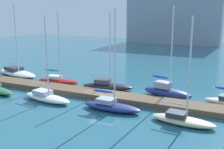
# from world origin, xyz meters

# --- Properties ---
(ground_plane) EXTENTS (120.00, 120.00, 0.00)m
(ground_plane) POSITION_xyz_m (0.00, 0.00, 0.00)
(ground_plane) COLOR #286075
(dock_pier) EXTENTS (33.17, 2.32, 0.54)m
(dock_pier) POSITION_xyz_m (0.00, 0.00, 0.27)
(dock_pier) COLOR brown
(dock_pier) RESTS_ON ground_plane
(sailboat_0) EXTENTS (7.71, 4.05, 9.64)m
(sailboat_0) POSITION_xyz_m (-15.14, 3.78, 0.47)
(sailboat_0) COLOR white
(sailboat_0) RESTS_ON ground_plane
(sailboat_2) EXTENTS (5.49, 2.13, 8.67)m
(sailboat_2) POSITION_xyz_m (-7.65, 2.82, 0.50)
(sailboat_2) COLOR #B21E1E
(sailboat_2) RESTS_ON ground_plane
(sailboat_3) EXTENTS (5.86, 2.51, 8.22)m
(sailboat_3) POSITION_xyz_m (-4.66, -3.21, 0.45)
(sailboat_3) COLOR white
(sailboat_3) RESTS_ON ground_plane
(sailboat_4) EXTENTS (5.90, 2.99, 8.41)m
(sailboat_4) POSITION_xyz_m (-0.95, 2.73, 0.52)
(sailboat_4) COLOR black
(sailboat_4) RESTS_ON ground_plane
(sailboat_5) EXTENTS (5.37, 1.80, 8.76)m
(sailboat_5) POSITION_xyz_m (2.20, -2.93, 0.51)
(sailboat_5) COLOR navy
(sailboat_5) RESTS_ON ground_plane
(sailboat_6) EXTENTS (5.42, 2.72, 9.12)m
(sailboat_6) POSITION_xyz_m (5.70, 2.98, 0.65)
(sailboat_6) COLOR navy
(sailboat_6) RESTS_ON ground_plane
(sailboat_7) EXTENTS (5.11, 2.05, 8.28)m
(sailboat_7) POSITION_xyz_m (8.51, -3.34, 0.44)
(sailboat_7) COLOR beige
(sailboat_7) RESTS_ON ground_plane
(harbor_building_distant) EXTENTS (24.55, 8.67, 13.79)m
(harbor_building_distant) POSITION_xyz_m (-4.56, 52.09, 6.89)
(harbor_building_distant) COLOR #9399A3
(harbor_building_distant) RESTS_ON ground_plane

